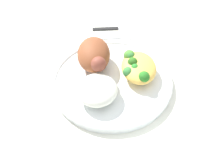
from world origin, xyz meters
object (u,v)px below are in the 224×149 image
at_px(mac_cheese_with_broccoli, 138,67).
at_px(fork, 111,38).
at_px(rice_pile, 97,90).
at_px(plate, 112,80).
at_px(roasted_chicken, 94,55).
at_px(knife, 118,28).

bearing_deg(mac_cheese_with_broccoli, fork, -161.93).
height_order(rice_pile, fork, rice_pile).
bearing_deg(fork, mac_cheese_with_broccoli, 18.07).
bearing_deg(mac_cheese_with_broccoli, rice_pile, -55.29).
bearing_deg(plate, roasted_chicken, -138.42).
relative_size(plate, mac_cheese_with_broccoli, 2.67).
distance_m(roasted_chicken, fork, 0.15).
distance_m(mac_cheese_with_broccoli, knife, 0.22).
height_order(plate, rice_pile, rice_pile).
xyz_separation_m(mac_cheese_with_broccoli, knife, (-0.22, -0.03, -0.04)).
distance_m(plate, rice_pile, 0.07).
xyz_separation_m(rice_pile, fork, (-0.24, 0.04, -0.04)).
xyz_separation_m(rice_pile, knife, (-0.28, 0.06, -0.04)).
bearing_deg(rice_pile, knife, 167.34).
distance_m(roasted_chicken, knife, 0.20).
xyz_separation_m(plate, rice_pile, (0.06, -0.04, 0.03)).
distance_m(plate, roasted_chicken, 0.08).
bearing_deg(mac_cheese_with_broccoli, knife, -171.22).
distance_m(roasted_chicken, rice_pile, 0.10).
relative_size(rice_pile, fork, 0.66).
height_order(plate, mac_cheese_with_broccoli, mac_cheese_with_broccoli).
relative_size(rice_pile, knife, 0.49).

